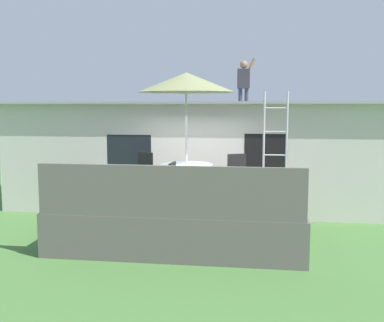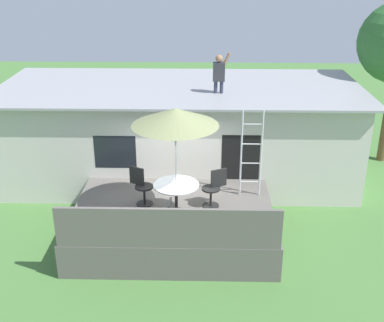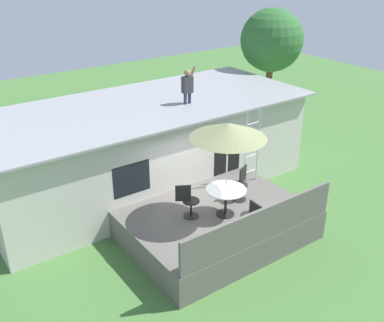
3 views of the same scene
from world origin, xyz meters
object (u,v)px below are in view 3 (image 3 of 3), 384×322
Objects in this scene: step_ladder at (252,148)px; person_figure at (188,84)px; patio_chair_left at (188,201)px; patio_chair_right at (241,184)px; patio_table at (226,195)px; patio_umbrella at (228,131)px; patio_chair_near at (251,217)px; backyard_tree at (272,41)px.

person_figure reaches higher than step_ladder.
step_ladder is 2.39× the size of patio_chair_left.
patio_chair_right is (-0.16, -2.76, -2.15)m from person_figure.
patio_chair_left reaches higher than patio_table.
step_ladder is 2.75m from patio_chair_left.
step_ladder is at bearing 29.59° from patio_umbrella.
patio_table is at bearing 0.00° from patio_chair_left.
patio_table is at bearing -107.87° from person_figure.
step_ladder is 2.81m from patio_chair_near.
person_figure reaches higher than patio_chair_left.
patio_chair_near is at bearing -136.35° from backyard_tree.
patio_umbrella is 2.76× the size of patio_chair_left.
backyard_tree reaches higher than patio_table.
step_ladder is (1.76, 1.00, -1.25)m from patio_umbrella.
patio_chair_near is 0.18× the size of backyard_tree.
patio_umbrella reaches higher than patio_table.
patio_chair_near is 9.41m from backyard_tree.
person_figure is 0.22× the size of backyard_tree.
person_figure is (1.02, 3.16, 0.26)m from patio_umbrella.
person_figure reaches higher than patio_chair_right.
backyard_tree is (6.49, 5.21, 2.42)m from patio_table.
patio_chair_left is at bearing -168.54° from step_ladder.
backyard_tree is (6.49, 5.21, 0.66)m from patio_umbrella.
patio_table is at bearing 0.00° from patio_chair_right.
patio_table is 8.67m from backyard_tree.
backyard_tree reaches higher than step_ladder.
person_figure is at bearing -11.12° from patio_chair_near.
step_ladder is (1.76, 1.00, 0.51)m from patio_table.
patio_chair_left is at bearing 30.94° from patio_chair_near.
patio_chair_left is (-0.85, 0.47, -0.13)m from patio_table.
backyard_tree is (5.63, 4.80, 2.55)m from patio_chair_right.
backyard_tree reaches higher than patio_chair_near.
patio_umbrella reaches higher than patio_chair_right.
step_ladder is at bearing -70.99° from person_figure.
person_figure reaches higher than patio_chair_near.
person_figure is at bearing 72.13° from patio_umbrella.
patio_chair_right and patio_chair_near have the same top height.
step_ladder is 6.61m from backyard_tree.
patio_umbrella reaches higher than step_ladder.
person_figure is at bearing -118.53° from patio_chair_right.
person_figure is 1.21× the size of patio_chair_near.
patio_chair_right is at bearing -146.60° from step_ladder.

